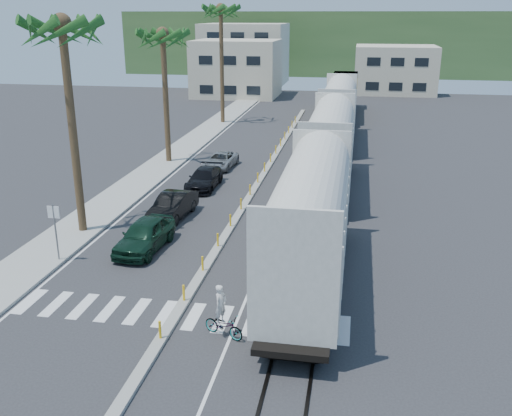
{
  "coord_description": "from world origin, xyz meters",
  "views": [
    {
      "loc": [
        6.76,
        -21.59,
        11.59
      ],
      "look_at": [
        1.83,
        6.04,
        2.0
      ],
      "focal_mm": 40.0,
      "sensor_mm": 36.0,
      "label": 1
    }
  ],
  "objects": [
    {
      "name": "sidewalk",
      "position": [
        -8.5,
        25.0,
        0.07
      ],
      "size": [
        3.0,
        90.0,
        0.15
      ],
      "primitive_type": "cube",
      "color": "gray",
      "rests_on": "ground"
    },
    {
      "name": "rails",
      "position": [
        5.0,
        28.0,
        0.03
      ],
      "size": [
        1.56,
        100.0,
        0.06
      ],
      "color": "black",
      "rests_on": "ground"
    },
    {
      "name": "median",
      "position": [
        0.0,
        19.96,
        0.09
      ],
      "size": [
        0.45,
        60.0,
        0.85
      ],
      "color": "gray",
      "rests_on": "ground"
    },
    {
      "name": "car_third",
      "position": [
        -3.54,
        15.48,
        0.68
      ],
      "size": [
        1.95,
        4.69,
        1.35
      ],
      "primitive_type": "imported",
      "rotation": [
        0.0,
        0.0,
        -0.01
      ],
      "color": "black",
      "rests_on": "ground"
    },
    {
      "name": "cyclist",
      "position": [
        2.22,
        -3.22,
        0.65
      ],
      "size": [
        1.82,
        2.14,
        2.12
      ],
      "rotation": [
        0.0,
        0.0,
        1.17
      ],
      "color": "#9EA0A5",
      "rests_on": "ground"
    },
    {
      "name": "ground",
      "position": [
        0.0,
        0.0,
        0.0
      ],
      "size": [
        140.0,
        140.0,
        0.0
      ],
      "primitive_type": "plane",
      "color": "#28282B",
      "rests_on": "ground"
    },
    {
      "name": "hillside",
      "position": [
        0.0,
        100.0,
        6.0
      ],
      "size": [
        80.0,
        20.0,
        12.0
      ],
      "primitive_type": "cube",
      "color": "#385628",
      "rests_on": "ground"
    },
    {
      "name": "street_sign",
      "position": [
        -7.3,
        2.0,
        1.97
      ],
      "size": [
        0.6,
        0.08,
        3.0
      ],
      "color": "slate",
      "rests_on": "ground"
    },
    {
      "name": "car_lead",
      "position": [
        -3.67,
        4.24,
        0.81
      ],
      "size": [
        2.51,
        4.99,
        1.62
      ],
      "primitive_type": "imported",
      "rotation": [
        0.0,
        0.0,
        -0.06
      ],
      "color": "black",
      "rests_on": "ground"
    },
    {
      "name": "freight_train",
      "position": [
        5.0,
        22.22,
        2.91
      ],
      "size": [
        3.0,
        60.94,
        5.85
      ],
      "color": "beige",
      "rests_on": "ground"
    },
    {
      "name": "lane_markings",
      "position": [
        -2.15,
        25.0,
        0.0
      ],
      "size": [
        9.42,
        90.0,
        0.01
      ],
      "color": "silver",
      "rests_on": "ground"
    },
    {
      "name": "crosswalk",
      "position": [
        0.0,
        -2.0,
        0.01
      ],
      "size": [
        14.0,
        2.2,
        0.01
      ],
      "primitive_type": "cube",
      "color": "silver",
      "rests_on": "ground"
    },
    {
      "name": "buildings",
      "position": [
        -6.41,
        71.66,
        4.36
      ],
      "size": [
        38.0,
        27.0,
        10.0
      ],
      "color": "#BDB496",
      "rests_on": "ground"
    },
    {
      "name": "car_second",
      "position": [
        -3.76,
        9.1,
        0.75
      ],
      "size": [
        2.43,
        4.87,
        1.51
      ],
      "primitive_type": "imported",
      "rotation": [
        0.0,
        0.0,
        -0.09
      ],
      "color": "black",
      "rests_on": "ground"
    },
    {
      "name": "palm_trees",
      "position": [
        -8.1,
        22.7,
        10.81
      ],
      "size": [
        3.5,
        37.2,
        13.75
      ],
      "color": "brown",
      "rests_on": "ground"
    },
    {
      "name": "car_rear",
      "position": [
        -3.68,
        21.05,
        0.6
      ],
      "size": [
        2.58,
        4.6,
        1.2
      ],
      "primitive_type": "imported",
      "rotation": [
        0.0,
        0.0,
        -0.07
      ],
      "color": "#949698",
      "rests_on": "ground"
    }
  ]
}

